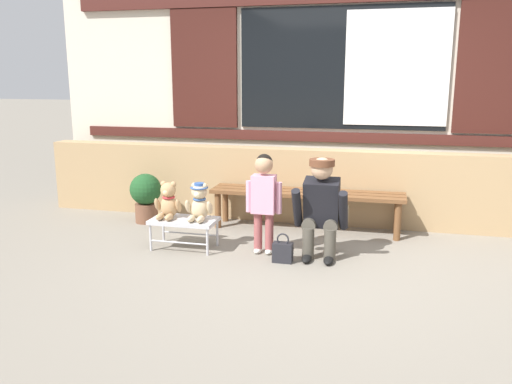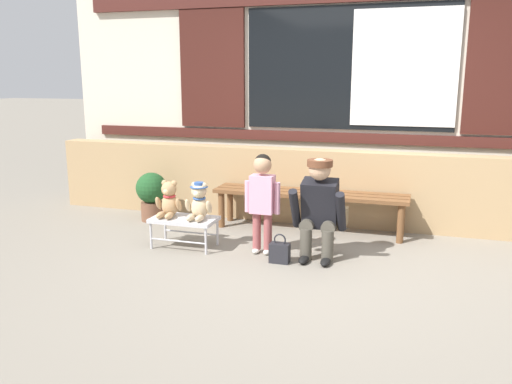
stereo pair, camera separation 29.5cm
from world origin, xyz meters
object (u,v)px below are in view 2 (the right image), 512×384
(teddy_bear_with_hat, at_px, (199,202))
(child_standing, at_px, (262,193))
(wooden_bench_long, at_px, (310,198))
(teddy_bear_plain, at_px, (169,200))
(adult_crouching, at_px, (320,208))
(handbag_on_ground, at_px, (280,252))
(potted_plant, at_px, (152,194))
(small_display_bench, at_px, (184,221))

(teddy_bear_with_hat, height_order, child_standing, child_standing)
(wooden_bench_long, xyz_separation_m, child_standing, (-0.28, -0.86, 0.22))
(teddy_bear_plain, xyz_separation_m, adult_crouching, (1.50, 0.07, 0.02))
(adult_crouching, relative_size, handbag_on_ground, 3.49)
(teddy_bear_plain, xyz_separation_m, handbag_on_ground, (1.17, -0.16, -0.37))
(adult_crouching, distance_m, handbag_on_ground, 0.55)
(child_standing, relative_size, potted_plant, 1.68)
(wooden_bench_long, height_order, teddy_bear_with_hat, teddy_bear_with_hat)
(adult_crouching, bearing_deg, teddy_bear_plain, -177.47)
(wooden_bench_long, distance_m, handbag_on_ground, 1.10)
(wooden_bench_long, relative_size, teddy_bear_with_hat, 5.78)
(small_display_bench, relative_size, child_standing, 0.67)
(adult_crouching, xyz_separation_m, handbag_on_ground, (-0.32, -0.22, -0.38))
(child_standing, relative_size, handbag_on_ground, 3.52)
(teddy_bear_plain, xyz_separation_m, teddy_bear_with_hat, (0.32, 0.00, 0.01))
(teddy_bear_plain, bearing_deg, child_standing, 2.95)
(wooden_bench_long, bearing_deg, teddy_bear_plain, -143.54)
(child_standing, height_order, adult_crouching, child_standing)
(wooden_bench_long, bearing_deg, teddy_bear_with_hat, -135.03)
(handbag_on_ground, bearing_deg, wooden_bench_long, 87.19)
(potted_plant, bearing_deg, handbag_on_ground, -27.73)
(adult_crouching, distance_m, potted_plant, 2.24)
(adult_crouching, bearing_deg, teddy_bear_with_hat, -176.81)
(child_standing, distance_m, handbag_on_ground, 0.58)
(small_display_bench, xyz_separation_m, child_standing, (0.79, 0.05, 0.33))
(teddy_bear_plain, relative_size, adult_crouching, 0.38)
(wooden_bench_long, height_order, child_standing, child_standing)
(potted_plant, bearing_deg, teddy_bear_with_hat, -39.91)
(adult_crouching, height_order, potted_plant, adult_crouching)
(wooden_bench_long, distance_m, teddy_bear_plain, 1.53)
(teddy_bear_with_hat, height_order, adult_crouching, adult_crouching)
(handbag_on_ground, relative_size, potted_plant, 0.48)
(child_standing, distance_m, potted_plant, 1.76)
(child_standing, height_order, handbag_on_ground, child_standing)
(handbag_on_ground, bearing_deg, adult_crouching, 34.62)
(teddy_bear_plain, distance_m, handbag_on_ground, 1.24)
(small_display_bench, bearing_deg, teddy_bear_with_hat, 0.77)
(small_display_bench, height_order, child_standing, child_standing)
(teddy_bear_with_hat, xyz_separation_m, adult_crouching, (1.18, 0.07, 0.01))
(wooden_bench_long, bearing_deg, child_standing, -107.98)
(wooden_bench_long, xyz_separation_m, teddy_bear_with_hat, (-0.91, -0.91, 0.10))
(teddy_bear_plain, distance_m, potted_plant, 1.01)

